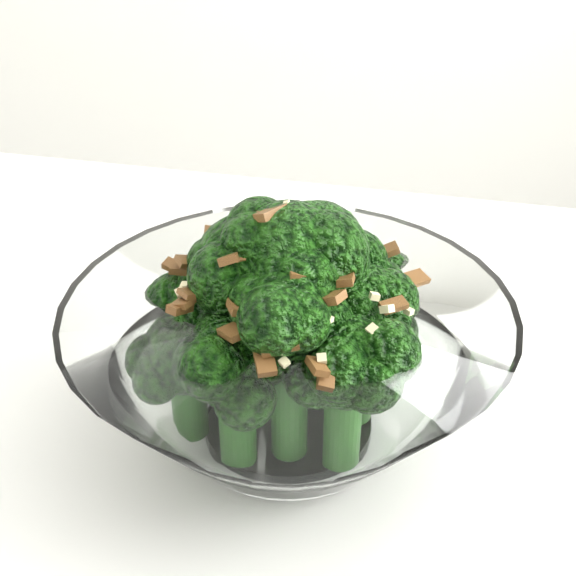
{
  "coord_description": "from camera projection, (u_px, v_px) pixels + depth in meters",
  "views": [
    {
      "loc": [
        0.09,
        -0.26,
        1.07
      ],
      "look_at": [
        0.1,
        0.09,
        0.85
      ],
      "focal_mm": 50.0,
      "sensor_mm": 36.0,
      "label": 1
    }
  ],
  "objects": [
    {
      "name": "broccoli_dish",
      "position": [
        287.0,
        353.0,
        0.43
      ],
      "size": [
        0.24,
        0.24,
        0.15
      ],
      "color": "white",
      "rests_on": "table"
    }
  ]
}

